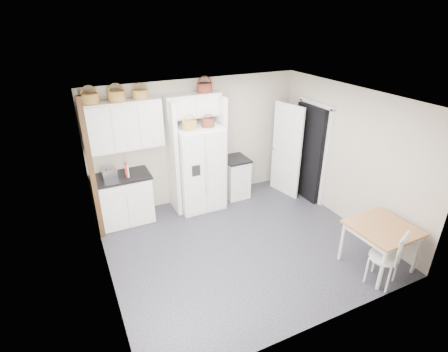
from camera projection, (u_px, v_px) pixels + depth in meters
floor at (242, 244)px, 6.26m from camera, size 4.50×4.50×0.00m
ceiling at (245, 100)px, 5.13m from camera, size 4.50×4.50×0.00m
wall_back at (198, 141)px, 7.32m from camera, size 4.50×0.00×4.50m
wall_left at (100, 210)px, 4.82m from camera, size 0.00×4.00×4.00m
wall_right at (348, 156)px, 6.57m from camera, size 0.00×4.00×4.00m
refrigerator at (199, 168)px, 7.12m from camera, size 0.91×0.73×1.76m
base_cab_left at (124, 199)px, 6.78m from camera, size 1.02×0.64×0.94m
base_cab_right at (235, 178)px, 7.74m from camera, size 0.49×0.59×0.86m
dining_table at (379, 247)px, 5.58m from camera, size 0.94×0.94×0.76m
windsor_chair at (384, 256)px, 5.20m from camera, size 0.60×0.57×0.96m
counter_left at (121, 176)px, 6.56m from camera, size 1.06×0.69×0.04m
counter_right at (235, 159)px, 7.55m from camera, size 0.53×0.62×0.04m
toaster at (109, 174)px, 6.40m from camera, size 0.29×0.21×0.18m
cookbook_red at (126, 170)px, 6.48m from camera, size 0.06×0.17×0.25m
cookbook_cream at (127, 170)px, 6.48m from camera, size 0.04×0.15×0.23m
basket_upper_a at (90, 99)px, 5.91m from camera, size 0.30×0.30×0.17m
basket_upper_b at (116, 96)px, 6.09m from camera, size 0.30×0.30×0.18m
basket_upper_c at (140, 94)px, 6.25m from camera, size 0.28×0.28×0.16m
basket_bridge_b at (205, 88)px, 6.74m from camera, size 0.31×0.31×0.17m
basket_fridge_a at (189, 125)px, 6.55m from camera, size 0.28×0.28×0.15m
basket_fridge_b at (208, 123)px, 6.71m from camera, size 0.25×0.25×0.13m
upper_cabinet at (124, 125)px, 6.34m from camera, size 1.40×0.34×0.90m
bridge_cabinet at (193, 105)px, 6.77m from camera, size 1.12×0.34×0.45m
fridge_panel_left at (173, 158)px, 6.89m from camera, size 0.08×0.60×2.30m
fridge_panel_right at (219, 150)px, 7.28m from camera, size 0.08×0.60×2.30m
trim_post at (92, 172)px, 5.94m from camera, size 0.09×0.09×2.60m
doorway_void at (309, 153)px, 7.47m from camera, size 0.18×0.85×2.05m
door_slab at (286, 151)px, 7.60m from camera, size 0.21×0.79×2.05m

